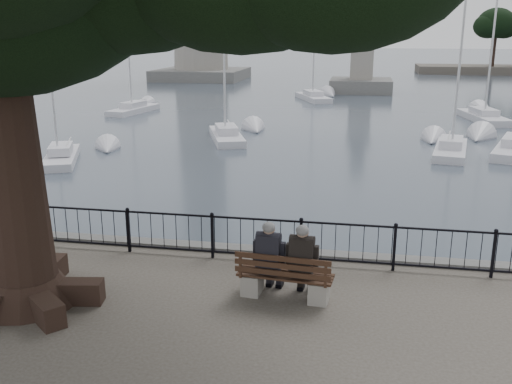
% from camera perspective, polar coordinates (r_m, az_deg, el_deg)
% --- Properties ---
extents(harbor, '(260.00, 260.00, 1.20)m').
position_cam_1_polar(harbor, '(13.54, 0.39, -8.01)').
color(harbor, '#555452').
rests_on(harbor, ground).
extents(railing, '(22.06, 0.06, 1.00)m').
position_cam_1_polar(railing, '(12.68, -0.00, -4.53)').
color(railing, black).
rests_on(railing, ground).
extents(bench, '(1.88, 0.72, 0.97)m').
position_cam_1_polar(bench, '(11.05, 2.88, -8.97)').
color(bench, gray).
rests_on(bench, ground).
extents(person_left, '(0.47, 0.79, 1.53)m').
position_cam_1_polar(person_left, '(11.07, 1.45, -6.85)').
color(person_left, black).
rests_on(person_left, ground).
extents(person_right, '(0.47, 0.79, 1.53)m').
position_cam_1_polar(person_right, '(10.94, 4.73, -7.18)').
color(person_right, black).
rests_on(person_right, ground).
extents(lion_monument, '(6.06, 6.06, 8.93)m').
position_cam_1_polar(lion_monument, '(59.24, 10.51, 11.96)').
color(lion_monument, '#555452').
rests_on(lion_monument, ground).
extents(sailboat_a, '(3.11, 4.96, 8.60)m').
position_cam_1_polar(sailboat_a, '(28.55, -18.90, 3.47)').
color(sailboat_a, silver).
rests_on(sailboat_a, ground).
extents(sailboat_b, '(3.25, 5.61, 11.38)m').
position_cam_1_polar(sailboat_b, '(32.48, -2.97, 5.81)').
color(sailboat_b, silver).
rests_on(sailboat_b, ground).
extents(sailboat_c, '(2.36, 5.41, 9.52)m').
position_cam_1_polar(sailboat_c, '(30.28, 18.90, 4.16)').
color(sailboat_c, silver).
rests_on(sailboat_c, ground).
extents(sailboat_e, '(2.38, 5.58, 12.84)m').
position_cam_1_polar(sailboat_e, '(44.51, -12.15, 8.25)').
color(sailboat_e, silver).
rests_on(sailboat_e, ground).
extents(sailboat_g, '(2.76, 6.35, 11.90)m').
position_cam_1_polar(sailboat_g, '(42.52, 21.79, 7.08)').
color(sailboat_g, silver).
rests_on(sailboat_g, ground).
extents(sailboat_h, '(3.82, 6.21, 15.07)m').
position_cam_1_polar(sailboat_h, '(51.83, 5.72, 9.60)').
color(sailboat_h, silver).
rests_on(sailboat_h, ground).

